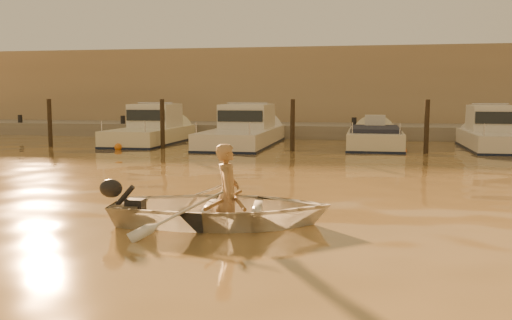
% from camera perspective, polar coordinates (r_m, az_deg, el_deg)
% --- Properties ---
extents(ground_plane, '(160.00, 160.00, 0.00)m').
position_cam_1_polar(ground_plane, '(8.78, -6.95, -7.85)').
color(ground_plane, olive).
rests_on(ground_plane, ground).
extents(dinghy, '(4.02, 3.12, 0.77)m').
position_cam_1_polar(dinghy, '(9.68, -3.44, -4.87)').
color(dinghy, silver).
rests_on(dinghy, ground_plane).
extents(person, '(0.48, 0.65, 1.66)m').
position_cam_1_polar(person, '(9.62, -2.86, -3.31)').
color(person, '#A17C50').
rests_on(person, dinghy).
extents(outboard_motor, '(0.95, 0.52, 0.70)m').
position_cam_1_polar(outboard_motor, '(9.96, -12.07, -4.57)').
color(outboard_motor, black).
rests_on(outboard_motor, dinghy).
extents(oar_port, '(0.77, 2.00, 0.13)m').
position_cam_1_polar(oar_port, '(9.63, -1.96, -3.97)').
color(oar_port, brown).
rests_on(oar_port, dinghy).
extents(oar_starboard, '(0.14, 2.10, 0.13)m').
position_cam_1_polar(oar_starboard, '(9.65, -3.15, -3.95)').
color(oar_starboard, brown).
rests_on(oar_starboard, dinghy).
extents(moored_boat_1, '(2.30, 6.83, 1.75)m').
position_cam_1_polar(moored_boat_1, '(25.95, -10.49, 3.03)').
color(moored_boat_1, '#EFE8C8').
rests_on(moored_boat_1, ground_plane).
extents(moored_boat_2, '(2.54, 8.42, 1.75)m').
position_cam_1_polar(moored_boat_2, '(24.70, -1.24, 2.96)').
color(moored_boat_2, white).
rests_on(moored_boat_2, ground_plane).
extents(moored_boat_3, '(2.16, 6.20, 0.95)m').
position_cam_1_polar(moored_boat_3, '(24.16, 11.79, 1.79)').
color(moored_boat_3, beige).
rests_on(moored_boat_3, ground_plane).
extents(moored_boat_4, '(1.96, 6.15, 1.75)m').
position_cam_1_polar(moored_boat_4, '(24.62, 22.51, 2.45)').
color(moored_boat_4, silver).
rests_on(moored_boat_4, ground_plane).
extents(piling_0, '(0.18, 0.18, 2.20)m').
position_cam_1_polar(piling_0, '(25.57, -19.92, 3.31)').
color(piling_0, '#2D2319').
rests_on(piling_0, ground_plane).
extents(piling_1, '(0.18, 0.18, 2.20)m').
position_cam_1_polar(piling_1, '(23.39, -9.34, 3.35)').
color(piling_1, '#2D2319').
rests_on(piling_1, ground_plane).
extents(piling_2, '(0.18, 0.18, 2.20)m').
position_cam_1_polar(piling_2, '(22.11, 3.67, 3.24)').
color(piling_2, '#2D2319').
rests_on(piling_2, ground_plane).
extents(piling_3, '(0.18, 0.18, 2.20)m').
position_cam_1_polar(piling_3, '(22.02, 16.69, 2.96)').
color(piling_3, '#2D2319').
rests_on(piling_3, ground_plane).
extents(fender_b, '(0.30, 0.30, 0.30)m').
position_cam_1_polar(fender_b, '(23.28, -13.61, 1.26)').
color(fender_b, orange).
rests_on(fender_b, ground_plane).
extents(fender_c, '(0.30, 0.30, 0.30)m').
position_cam_1_polar(fender_c, '(21.63, -1.93, 1.05)').
color(fender_c, white).
rests_on(fender_c, ground_plane).
extents(fender_d, '(0.30, 0.30, 0.30)m').
position_cam_1_polar(fender_d, '(21.77, 14.44, 0.88)').
color(fender_d, '#E5581B').
rests_on(fender_d, ground_plane).
extents(quay, '(52.00, 4.00, 1.00)m').
position_cam_1_polar(quay, '(29.77, 5.97, 2.63)').
color(quay, gray).
rests_on(quay, ground_plane).
extents(waterfront_building, '(46.00, 7.00, 4.80)m').
position_cam_1_polar(waterfront_building, '(35.18, 6.83, 6.88)').
color(waterfront_building, '#9E8466').
rests_on(waterfront_building, quay).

